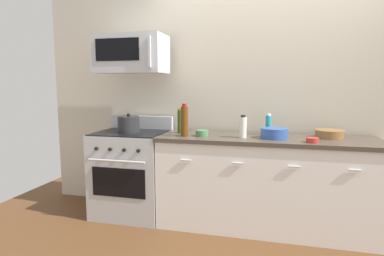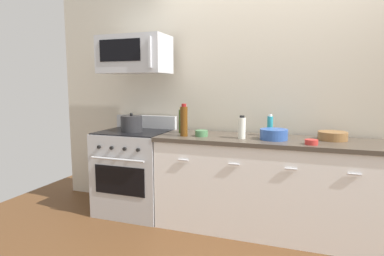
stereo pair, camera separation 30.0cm
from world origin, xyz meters
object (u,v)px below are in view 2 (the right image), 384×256
Objects in this scene: bottle_vinegar_white at (242,128)px; bowl_red_small at (311,142)px; microwave at (134,55)px; bowl_blue_mixing at (274,134)px; bowl_wooden_salad at (333,136)px; range_oven at (135,171)px; bottle_olive_oil at (182,121)px; bowl_green_glaze at (201,133)px; stockpot at (132,124)px; bottle_dish_soap at (270,126)px; bottle_wine_amber at (184,121)px.

bottle_vinegar_white is 0.64m from bowl_red_small.
bowl_red_small is at bearing -7.72° from microwave.
bowl_blue_mixing is (0.29, 0.04, -0.05)m from bottle_vinegar_white.
range_oven is at bearing -177.03° from bowl_wooden_salad.
bottle_olive_oil is at bearing 167.69° from bottle_vinegar_white.
bottle_olive_oil is at bearing 151.99° from bowl_green_glaze.
stockpot is at bearing -179.80° from bowl_blue_mixing.
stockpot is (-2.02, -0.16, 0.05)m from bowl_wooden_salad.
bottle_dish_soap reaches higher than bowl_green_glaze.
bottle_wine_amber is at bearing -175.33° from bottle_vinegar_white.
microwave is 1.42m from bottle_vinegar_white.
bottle_vinegar_white is 0.84m from bowl_wooden_salad.
stockpot is (-0.54, -0.11, -0.04)m from bottle_olive_oil.
bowl_blue_mixing is 0.70m from bowl_green_glaze.
stockpot is at bearing -90.00° from range_oven.
range_oven is at bearing 173.91° from bowl_green_glaze.
bottle_olive_oil is at bearing 5.74° from range_oven.
bottle_vinegar_white is at bearing -166.38° from bowl_wooden_salad.
bowl_red_small is (1.29, -0.26, -0.11)m from bottle_olive_oil.
bottle_olive_oil is (0.54, 0.01, -0.70)m from microwave.
range_oven is at bearing 175.69° from bottle_vinegar_white.
range_oven is 0.89m from bottle_wine_amber.
bottle_vinegar_white is at bearing -1.80° from stockpot.
microwave is 3.37× the size of bottle_vinegar_white.
bowl_blue_mixing is 0.97× the size of bowl_wooden_salad.
bottle_wine_amber is at bearing -63.05° from bottle_olive_oil.
bowl_wooden_salad is (0.58, -0.06, -0.06)m from bottle_dish_soap.
bottle_wine_amber is at bearing 176.84° from bowl_red_small.
bowl_green_glaze is (0.17, 0.05, -0.12)m from bottle_wine_amber.
bottle_dish_soap is (0.23, 0.26, -0.00)m from bottle_vinegar_white.
bottle_dish_soap is 1.46m from stockpot.
bottle_olive_oil reaches higher than bottle_dish_soap.
bottle_dish_soap is 0.82× the size of bowl_wooden_salad.
bowl_red_small is (0.39, -0.37, -0.08)m from bottle_dish_soap.
bowl_wooden_salad reaches higher than bowl_green_glaze.
bottle_vinegar_white is 0.95× the size of stockpot.
stockpot reaches higher than bowl_wooden_salad.
microwave is 0.75m from stockpot.
microwave is at bearing 164.10° from bottle_wine_amber.
microwave is at bearing 176.48° from bowl_blue_mixing.
bottle_olive_oil is 1.48m from bowl_wooden_salad.
bowl_blue_mixing is at bearing 0.20° from stockpot.
bottle_olive_oil is 1.06× the size of bowl_blue_mixing.
range_oven is 4.62× the size of stockpot.
bowl_red_small is 0.37m from bowl_blue_mixing.
range_oven is 1.91m from bowl_red_small.
bottle_wine_amber is at bearing -12.14° from range_oven.
bottle_dish_soap is 0.58m from bowl_wooden_salad.
bottle_dish_soap is at bearing 4.85° from microwave.
bowl_red_small is at bearing -25.32° from bowl_blue_mixing.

